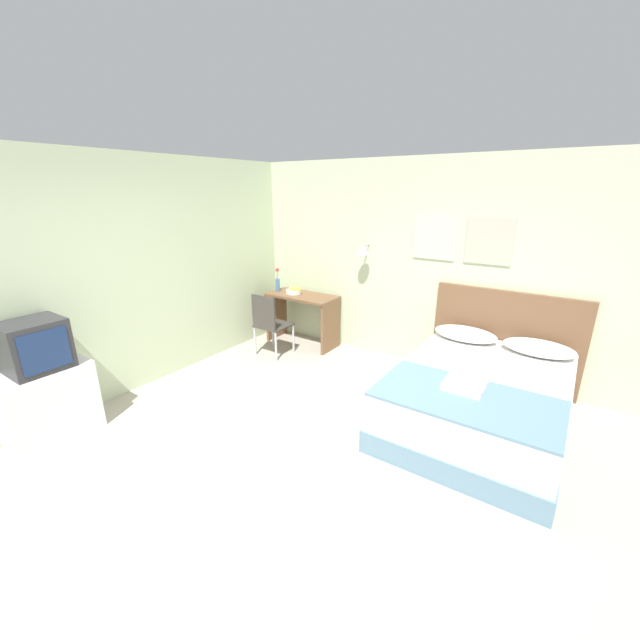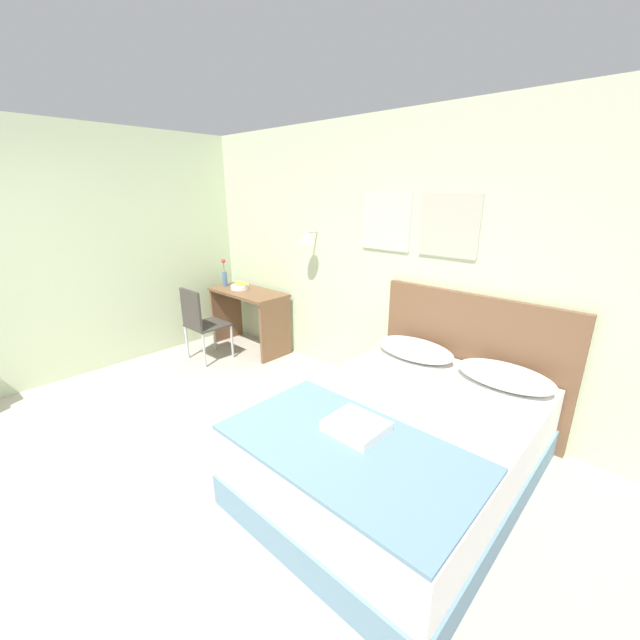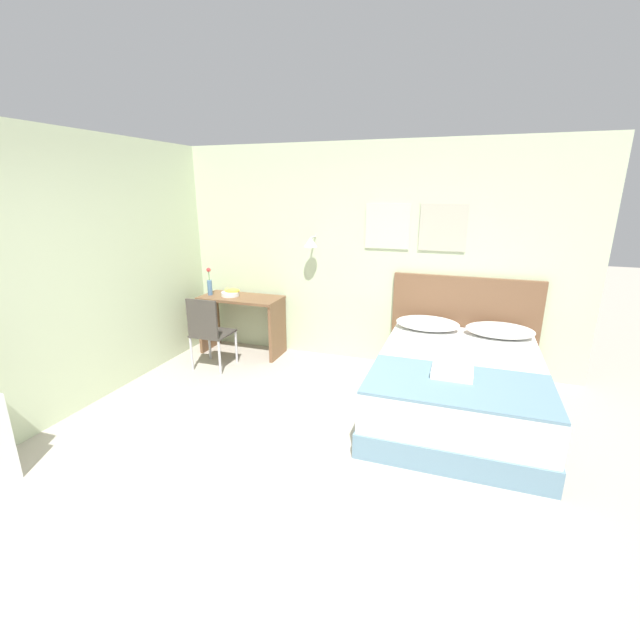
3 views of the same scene
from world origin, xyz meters
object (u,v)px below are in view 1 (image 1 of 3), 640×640
throw_blanket (466,398)px  flower_vase (278,282)px  desk (302,311)px  television (35,346)px  headboard (504,339)px  tv_stand (49,403)px  pillow_right (539,348)px  pillow_left (465,334)px  folded_towel_near_foot (464,385)px  fruit_bowl (294,291)px  bed (479,400)px  desk_chair (269,321)px

throw_blanket → flower_vase: (-3.21, 1.37, 0.33)m
throw_blanket → desk: (-2.77, 1.41, -0.06)m
desk → television: (-0.53, -3.28, 0.41)m
headboard → tv_stand: headboard is taller
pillow_right → throw_blanket: bearing=-105.2°
pillow_left → desk: bearing=179.9°
tv_stand → pillow_right: bearing=41.6°
folded_towel_near_foot → television: 3.83m
tv_stand → fruit_bowl: bearing=83.3°
flower_vase → television: size_ratio=0.76×
fruit_bowl → tv_stand: fruit_bowl is taller
headboard → desk: headboard is taller
flower_vase → folded_towel_near_foot: bearing=-21.2°
pillow_right → fruit_bowl: bearing=-179.9°
pillow_left → pillow_right: bearing=0.0°
pillow_right → bed: bearing=-115.6°
fruit_bowl → tv_stand: bearing=-96.7°
bed → tv_stand: tv_stand is taller
bed → tv_stand: size_ratio=2.80×
television → desk_chair: bearing=80.8°
tv_stand → flower_vase: bearing=88.3°
folded_towel_near_foot → television: (-3.24, -2.01, 0.31)m
desk_chair → fruit_bowl: desk_chair is taller
fruit_bowl → flower_vase: flower_vase is taller
bed → flower_vase: flower_vase is taller
bed → throw_blanket: 0.68m
folded_towel_near_foot → flower_vase: size_ratio=0.92×
throw_blanket → fruit_bowl: fruit_bowl is taller
television → throw_blanket: bearing=29.5°
desk → desk_chair: (-0.10, -0.65, -0.00)m
flower_vase → pillow_left: bearing=0.7°
headboard → desk_chair: headboard is taller
bed → throw_blanket: size_ratio=1.41×
desk → folded_towel_near_foot: bearing=-25.0°
throw_blanket → tv_stand: 3.80m
bed → fruit_bowl: size_ratio=8.12×
desk → tv_stand: size_ratio=1.42×
headboard → pillow_left: (-0.38, -0.28, 0.07)m
pillow_left → television: size_ratio=1.49×
bed → folded_towel_near_foot: folded_towel_near_foot is taller
folded_towel_near_foot → fruit_bowl: size_ratio=1.31×
throw_blanket → television: (-3.30, -1.87, 0.35)m
folded_towel_near_foot → tv_stand: bearing=-148.2°
pillow_right → folded_towel_near_foot: bearing=-109.2°
pillow_right → television: (-3.68, -3.27, 0.29)m
folded_towel_near_foot → fruit_bowl: bearing=156.3°
throw_blanket → television: bearing=-150.5°
bed → throw_blanket: throw_blanket is taller
throw_blanket → flower_vase: flower_vase is taller
bed → fruit_bowl: 3.07m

